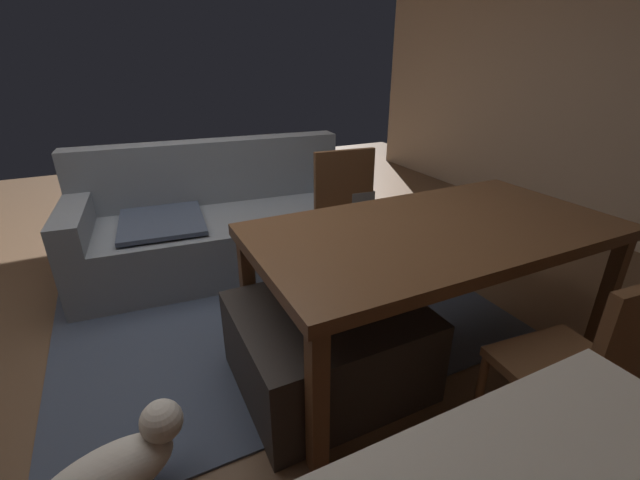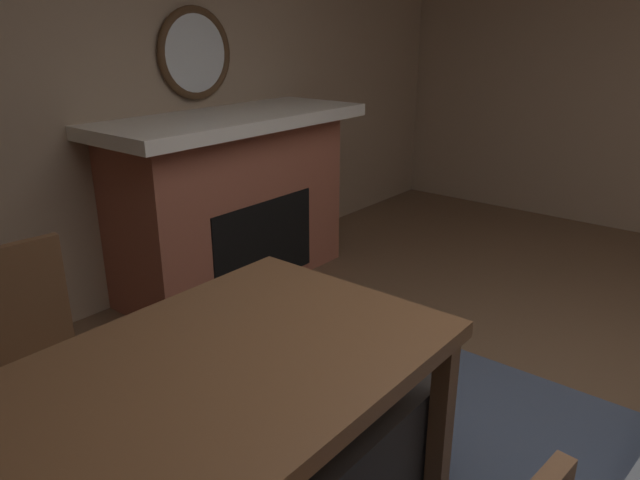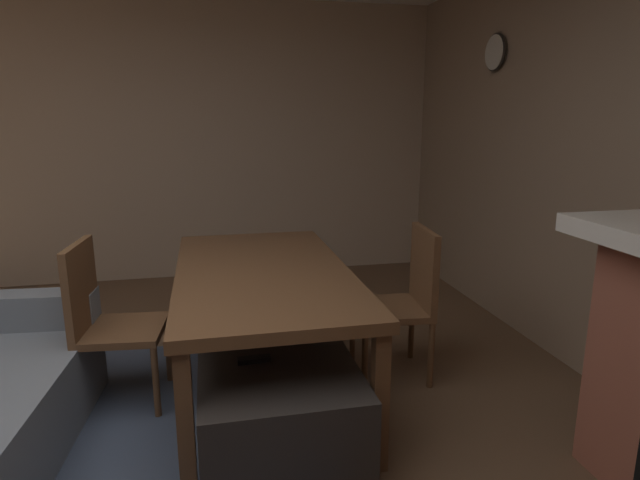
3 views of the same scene
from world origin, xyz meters
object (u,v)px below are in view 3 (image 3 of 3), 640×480
(dining_chair_north, at_px, (104,315))
(wall_clock, at_px, (495,52))
(tv_remote, at_px, (254,359))
(dining_table, at_px, (263,280))
(ottoman_coffee_table, at_px, (279,407))
(dining_chair_south, at_px, (406,294))

(dining_chair_north, bearing_deg, wall_clock, -70.73)
(tv_remote, relative_size, dining_table, 0.09)
(ottoman_coffee_table, bearing_deg, dining_table, 0.07)
(ottoman_coffee_table, height_order, dining_chair_north, dining_chair_north)
(dining_chair_north, distance_m, wall_clock, 3.35)
(dining_chair_north, bearing_deg, ottoman_coffee_table, -125.11)
(dining_table, bearing_deg, dining_chair_south, -90.56)
(dining_table, height_order, dining_chair_south, dining_chair_south)
(ottoman_coffee_table, relative_size, dining_chair_south, 0.93)
(dining_chair_south, bearing_deg, dining_table, 89.44)
(dining_table, distance_m, dining_chair_north, 0.89)
(tv_remote, xyz_separation_m, dining_table, (0.54, -0.11, 0.23))
(dining_chair_south, xyz_separation_m, dining_chair_north, (0.02, 1.75, 0.00))
(ottoman_coffee_table, xyz_separation_m, tv_remote, (0.07, 0.11, 0.23))
(ottoman_coffee_table, relative_size, wall_clock, 3.03)
(dining_chair_north, bearing_deg, tv_remote, -125.45)
(dining_chair_south, height_order, wall_clock, wall_clock)
(ottoman_coffee_table, xyz_separation_m, wall_clock, (1.60, -1.93, 1.85))
(dining_chair_south, distance_m, dining_chair_north, 1.75)
(tv_remote, relative_size, dining_chair_north, 0.17)
(ottoman_coffee_table, bearing_deg, dining_chair_north, 54.89)
(tv_remote, bearing_deg, dining_chair_south, -63.31)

